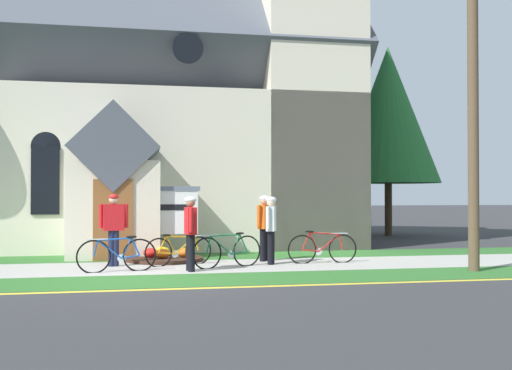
{
  "coord_description": "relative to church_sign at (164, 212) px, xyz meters",
  "views": [
    {
      "loc": [
        0.14,
        -12.21,
        1.71
      ],
      "look_at": [
        2.95,
        2.65,
        1.95
      ],
      "focal_mm": 41.72,
      "sensor_mm": 36.0,
      "label": 1
    }
  ],
  "objects": [
    {
      "name": "bicycle_orange",
      "position": [
        -1.11,
        -2.57,
        -0.85
      ],
      "size": [
        1.71,
        0.33,
        0.81
      ],
      "color": "black",
      "rests_on": "ground"
    },
    {
      "name": "bicycle_green",
      "position": [
        3.81,
        -1.82,
        -0.85
      ],
      "size": [
        1.78,
        0.08,
        0.84
      ],
      "color": "black",
      "rests_on": "ground"
    },
    {
      "name": "curb_paint_stripe",
      "position": [
        0.71,
        -5.15,
        -1.23
      ],
      "size": [
        28.0,
        0.16,
        0.01
      ],
      "primitive_type": "cube",
      "color": "yellow",
      "rests_on": "ground"
    },
    {
      "name": "flower_bed",
      "position": [
        0.0,
        -0.58,
        -1.14
      ],
      "size": [
        1.97,
        1.97,
        0.34
      ],
      "color": "#382319",
      "rests_on": "ground"
    },
    {
      "name": "roadside_conifer",
      "position": [
        9.44,
        7.25,
        3.79
      ],
      "size": [
        4.28,
        4.28,
        7.87
      ],
      "color": "#3D2D1E",
      "rests_on": "ground"
    },
    {
      "name": "cyclist_in_orange_jersey",
      "position": [
        2.51,
        -1.83,
        -0.26
      ],
      "size": [
        0.35,
        0.67,
        1.65
      ],
      "color": "black",
      "rests_on": "ground"
    },
    {
      "name": "church_building",
      "position": [
        1.14,
        5.67,
        3.52
      ],
      "size": [
        11.74,
        11.35,
        13.7
      ],
      "color": "beige",
      "rests_on": "ground"
    },
    {
      "name": "cyclist_in_yellow_jersey",
      "position": [
        0.48,
        -2.76,
        -0.26
      ],
      "size": [
        0.29,
        0.77,
        1.66
      ],
      "color": "black",
      "rests_on": "ground"
    },
    {
      "name": "sidewalk_slab",
      "position": [
        0.71,
        -1.91,
        -1.22
      ],
      "size": [
        32.0,
        2.55,
        0.01
      ],
      "primitive_type": "cube",
      "color": "#A8A59E",
      "rests_on": "ground"
    },
    {
      "name": "church_lawn",
      "position": [
        0.71,
        0.34,
        -1.23
      ],
      "size": [
        24.0,
        1.96,
        0.01
      ],
      "primitive_type": "cube",
      "color": "#2D6628",
      "rests_on": "ground"
    },
    {
      "name": "bicycle_red",
      "position": [
        0.29,
        -1.59,
        -0.87
      ],
      "size": [
        1.64,
        0.69,
        0.78
      ],
      "color": "black",
      "rests_on": "ground"
    },
    {
      "name": "utility_pole",
      "position": [
        6.61,
        -3.84,
        4.0
      ],
      "size": [
        3.12,
        0.28,
        9.47
      ],
      "color": "brown",
      "rests_on": "ground"
    },
    {
      "name": "cyclist_in_white_jersey",
      "position": [
        2.5,
        -1.07,
        -0.24
      ],
      "size": [
        0.47,
        0.61,
        1.68
      ],
      "color": "black",
      "rests_on": "ground"
    },
    {
      "name": "grass_verge",
      "position": [
        0.71,
        -4.09,
        -1.23
      ],
      "size": [
        32.0,
        1.82,
        0.01
      ],
      "primitive_type": "cube",
      "color": "#2D6628",
      "rests_on": "ground"
    },
    {
      "name": "church_sign",
      "position": [
        0.0,
        0.0,
        0.0
      ],
      "size": [
        1.9,
        0.2,
        1.92
      ],
      "color": "slate",
      "rests_on": "ground"
    },
    {
      "name": "bicycle_black",
      "position": [
        1.39,
        -2.22,
        -0.84
      ],
      "size": [
        1.7,
        0.68,
        0.83
      ],
      "color": "black",
      "rests_on": "ground"
    },
    {
      "name": "ground",
      "position": [
        -0.67,
        0.24,
        -1.23
      ],
      "size": [
        140.0,
        140.0,
        0.0
      ],
      "primitive_type": "plane",
      "color": "#333335"
    },
    {
      "name": "cyclist_in_blue_jersey",
      "position": [
        -1.24,
        -1.55,
        -0.21
      ],
      "size": [
        0.68,
        0.31,
        1.72
      ],
      "color": "#191E38",
      "rests_on": "ground"
    }
  ]
}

